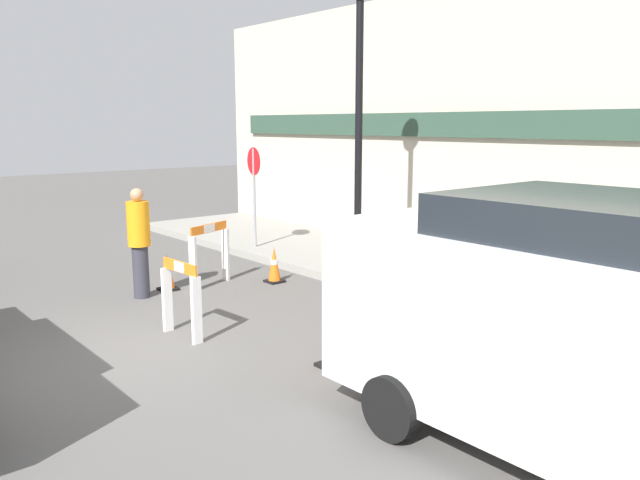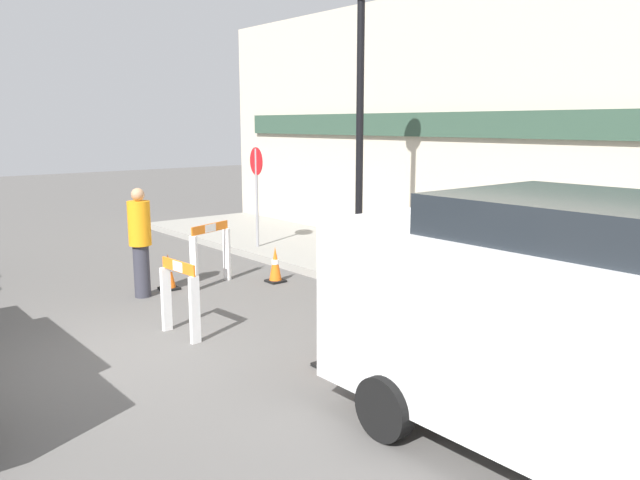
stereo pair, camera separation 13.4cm
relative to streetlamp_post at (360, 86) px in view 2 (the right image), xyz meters
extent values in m
plane|color=#565451|center=(1.02, -5.01, -3.46)|extent=(60.00, 60.00, 0.00)
cube|color=gray|center=(1.02, 1.04, -3.38)|extent=(18.00, 3.11, 0.15)
cube|color=#BCB29E|center=(1.02, 2.68, -0.71)|extent=(18.00, 0.12, 5.50)
cube|color=#2D4738|center=(1.02, 2.57, -0.66)|extent=(16.20, 0.10, 0.50)
cylinder|color=black|center=(0.00, 0.00, -3.19)|extent=(0.29, 0.29, 0.24)
cylinder|color=black|center=(0.00, 0.00, -0.93)|extent=(0.13, 0.13, 4.75)
cylinder|color=gray|center=(-3.24, -0.01, -2.24)|extent=(0.06, 0.06, 2.14)
cylinder|color=red|center=(-3.24, -0.01, -1.44)|extent=(0.60, 0.11, 0.60)
cube|color=white|center=(-1.59, -1.79, -2.98)|extent=(0.14, 0.10, 0.95)
cube|color=white|center=(-1.29, -2.62, -2.98)|extent=(0.14, 0.10, 0.95)
cube|color=orange|center=(-1.44, -2.21, -2.43)|extent=(0.35, 0.89, 0.15)
cube|color=white|center=(-1.44, -2.21, -2.43)|extent=(0.12, 0.28, 0.13)
cube|color=white|center=(0.34, -3.93, -3.01)|extent=(0.07, 0.14, 0.89)
cube|color=white|center=(1.05, -3.87, -3.01)|extent=(0.07, 0.14, 0.89)
cube|color=orange|center=(0.70, -3.90, -2.49)|extent=(0.77, 0.08, 0.15)
cube|color=white|center=(0.70, -3.90, -2.49)|extent=(0.23, 0.05, 0.14)
cube|color=white|center=(2.63, -2.07, -2.98)|extent=(0.14, 0.07, 0.95)
cube|color=white|center=(2.55, -1.27, -2.98)|extent=(0.14, 0.07, 0.95)
cube|color=orange|center=(2.59, -1.67, -2.43)|extent=(0.11, 0.86, 0.15)
cube|color=white|center=(2.59, -1.67, -2.43)|extent=(0.06, 0.26, 0.14)
cube|color=white|center=(0.99, -0.71, -3.03)|extent=(0.08, 0.14, 0.86)
cube|color=white|center=(0.26, -0.60, -3.03)|extent=(0.08, 0.14, 0.86)
cube|color=orange|center=(0.63, -0.66, -2.52)|extent=(0.79, 0.14, 0.15)
cube|color=white|center=(0.63, -0.66, -2.52)|extent=(0.24, 0.06, 0.14)
cube|color=black|center=(2.41, -2.51, -3.44)|extent=(0.30, 0.30, 0.04)
cone|color=orange|center=(2.41, -2.51, -3.20)|extent=(0.23, 0.22, 0.43)
cylinder|color=white|center=(2.41, -2.51, -3.18)|extent=(0.13, 0.13, 0.06)
cube|color=black|center=(1.70, -0.61, -3.44)|extent=(0.30, 0.30, 0.04)
cone|color=orange|center=(1.70, -0.61, -3.12)|extent=(0.23, 0.22, 0.59)
cylinder|color=white|center=(1.70, -0.61, -3.09)|extent=(0.13, 0.13, 0.08)
cube|color=black|center=(2.10, -0.61, -3.44)|extent=(0.30, 0.30, 0.04)
cone|color=orange|center=(2.10, -0.61, -3.11)|extent=(0.23, 0.22, 0.62)
cylinder|color=white|center=(2.10, -0.61, -3.08)|extent=(0.13, 0.13, 0.09)
cube|color=black|center=(-0.88, -1.22, -3.44)|extent=(0.30, 0.30, 0.04)
cone|color=orange|center=(-0.88, -1.22, -3.11)|extent=(0.23, 0.22, 0.61)
cylinder|color=white|center=(-0.88, -1.22, -3.08)|extent=(0.13, 0.13, 0.09)
cube|color=black|center=(2.77, -3.06, -3.44)|extent=(0.30, 0.30, 0.04)
cone|color=orange|center=(2.77, -3.06, -3.11)|extent=(0.23, 0.22, 0.61)
cylinder|color=white|center=(2.77, -3.06, -3.08)|extent=(0.13, 0.13, 0.08)
cube|color=black|center=(-1.63, -2.93, -3.44)|extent=(0.30, 0.30, 0.04)
cone|color=orange|center=(-1.63, -2.93, -3.12)|extent=(0.22, 0.22, 0.59)
cylinder|color=white|center=(-1.63, -2.93, -3.09)|extent=(0.13, 0.13, 0.08)
cylinder|color=#33333D|center=(-1.49, -3.47, -3.02)|extent=(0.37, 0.37, 0.87)
cylinder|color=orange|center=(-1.49, -3.47, -2.23)|extent=(0.51, 0.51, 0.72)
sphere|color=tan|center=(-1.49, -3.47, -1.76)|extent=(0.30, 0.30, 0.21)
cube|color=white|center=(5.98, -2.79, -2.35)|extent=(5.08, 1.97, 1.61)
cube|color=#1E2328|center=(5.98, -2.79, -1.55)|extent=(2.79, 1.81, 0.69)
cylinder|color=black|center=(4.40, -1.81, -3.16)|extent=(0.60, 0.18, 0.60)
cylinder|color=black|center=(4.40, -3.78, -3.16)|extent=(0.60, 0.18, 0.60)
camera|label=1|loc=(7.98, -7.66, -0.64)|focal=35.00mm
camera|label=2|loc=(8.07, -7.56, -0.64)|focal=35.00mm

